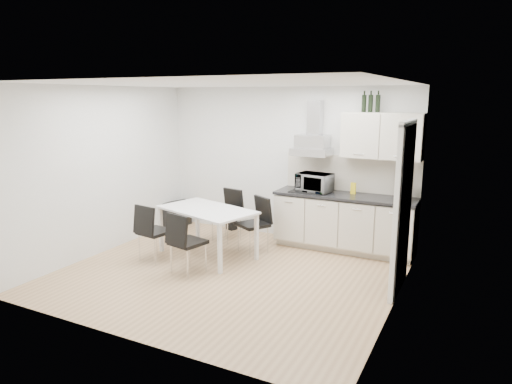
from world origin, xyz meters
TOP-DOWN VIEW (x-y plane):
  - ground at (0.00, 0.00)m, footprint 4.50×4.50m
  - wall_back at (0.00, 2.00)m, footprint 4.50×0.10m
  - wall_front at (0.00, -2.00)m, footprint 4.50×0.10m
  - wall_left at (-2.25, 0.00)m, footprint 0.10×4.00m
  - wall_right at (2.25, 0.00)m, footprint 0.10×4.00m
  - ceiling at (0.00, 0.00)m, footprint 4.50×4.50m
  - doorway at (2.21, 0.55)m, footprint 0.08×1.04m
  - kitchenette at (1.19, 1.73)m, footprint 2.22×0.64m
  - dining_table at (-0.66, 0.50)m, footprint 1.66×1.23m
  - chair_far_left at (-0.79, 1.29)m, footprint 0.52×0.57m
  - chair_far_right at (-0.11, 0.97)m, footprint 0.63×0.65m
  - chair_near_left at (-1.25, -0.04)m, footprint 0.51×0.56m
  - chair_near_right at (-0.51, -0.23)m, footprint 0.54×0.58m
  - guitar_amp at (-2.11, 1.65)m, footprint 0.40×0.60m
  - floor_speaker at (-1.04, 1.90)m, footprint 0.20×0.19m

SIDE VIEW (x-z plane):
  - ground at x=0.00m, z-range 0.00..0.00m
  - floor_speaker at x=-1.04m, z-range 0.00..0.27m
  - guitar_amp at x=-2.11m, z-range 0.00..0.47m
  - chair_far_left at x=-0.79m, z-range 0.00..0.88m
  - chair_far_right at x=-0.11m, z-range 0.00..0.88m
  - chair_near_left at x=-1.25m, z-range 0.00..0.88m
  - chair_near_right at x=-0.51m, z-range 0.00..0.88m
  - dining_table at x=-0.66m, z-range 0.30..1.05m
  - kitchenette at x=1.19m, z-range -0.43..2.09m
  - doorway at x=2.21m, z-range 0.00..2.10m
  - wall_back at x=0.00m, z-range 0.00..2.60m
  - wall_front at x=0.00m, z-range 0.00..2.60m
  - wall_left at x=-2.25m, z-range 0.00..2.60m
  - wall_right at x=2.25m, z-range 0.00..2.60m
  - ceiling at x=0.00m, z-range 2.60..2.60m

